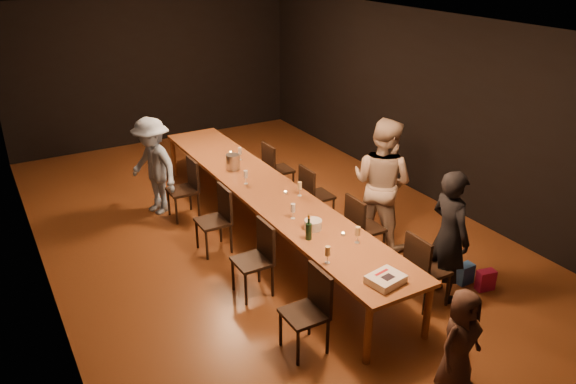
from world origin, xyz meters
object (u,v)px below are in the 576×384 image
table (267,192)px  child (460,341)px  chair_right_3 (279,169)px  chair_right_2 (317,195)px  woman_tan (382,183)px  chair_left_0 (304,313)px  plate_stack (313,225)px  chair_left_2 (213,221)px  chair_left_3 (182,190)px  ice_bucket (233,162)px  champagne_bottle (309,227)px  chair_right_1 (366,227)px  chair_left_1 (252,260)px  woman_birthday (449,236)px  man_blue (153,166)px  chair_right_0 (428,269)px  birthday_cake (386,279)px

table → child: size_ratio=5.54×
chair_right_3 → child: 4.84m
chair_right_2 → woman_tan: (0.43, -0.96, 0.46)m
chair_left_0 → plate_stack: bearing=-36.0°
chair_right_2 → chair_left_2: size_ratio=1.00×
chair_right_2 → chair_left_3: size_ratio=1.00×
chair_left_2 → table: bearing=-90.0°
child → ice_bucket: (-0.24, 4.53, 0.33)m
champagne_bottle → chair_right_2: bearing=54.0°
woman_tan → champagne_bottle: woman_tan is taller
chair_left_2 → woman_tan: bearing=-114.3°
chair_left_3 → ice_bucket: bearing=-109.1°
chair_right_1 → chair_left_3: (-1.70, 2.40, 0.00)m
champagne_bottle → chair_right_1: bearing=16.3°
chair_left_1 → ice_bucket: bearing=-19.4°
woman_birthday → champagne_bottle: woman_birthday is taller
chair_right_3 → chair_left_3: (-1.70, 0.00, 0.00)m
chair_right_2 → ice_bucket: size_ratio=3.98×
woman_tan → man_blue: (-2.43, 2.56, -0.15)m
chair_right_1 → chair_left_0: 2.08m
chair_right_0 → ice_bucket: 3.50m
table → birthday_cake: 2.70m
chair_right_3 → man_blue: bearing=-101.4°
chair_right_0 → champagne_bottle: bearing=-128.3°
chair_right_2 → chair_left_3: (-1.70, 1.20, 0.00)m
chair_left_3 → woman_tan: (2.13, -2.16, 0.46)m
chair_left_0 → champagne_bottle: 1.15m
chair_left_0 → chair_right_1: bearing=-54.8°
chair_right_0 → chair_left_2: (-1.70, 2.40, 0.00)m
plate_stack → chair_left_3: bearing=107.0°
table → chair_right_2: (0.85, 0.00, -0.24)m
chair_right_3 → man_blue: man_blue is taller
chair_right_0 → chair_right_1: size_ratio=1.00×
table → champagne_bottle: (-0.26, -1.52, 0.21)m
woman_birthday → child: (-1.00, -1.20, -0.28)m
chair_left_0 → woman_tan: bearing=-55.9°
chair_right_2 → chair_left_0: 2.94m
chair_right_0 → chair_left_1: same height
child → ice_bucket: 4.54m
woman_tan → plate_stack: woman_tan is taller
chair_right_2 → chair_left_2: 1.70m
chair_left_0 → champagne_bottle: size_ratio=2.94×
table → chair_left_1: 1.49m
chair_right_1 → birthday_cake: chair_right_1 is taller
chair_right_0 → child: child is taller
chair_right_1 → chair_left_3: bearing=-144.7°
woman_tan → ice_bucket: 2.35m
table → champagne_bottle: bearing=-99.6°
chair_right_2 → ice_bucket: 1.39m
chair_left_1 → table: bearing=-35.3°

